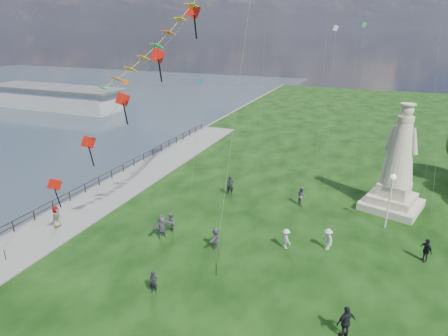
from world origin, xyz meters
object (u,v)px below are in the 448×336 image
at_px(statue, 397,171).
at_px(pier_pavilion, 55,97).
at_px(person_6, 230,186).
at_px(person_10, 57,218).
at_px(person_2, 286,239).
at_px(person_5, 162,226).
at_px(person_1, 171,223).
at_px(person_9, 426,250).
at_px(person_8, 328,239).
at_px(person_7, 301,196).
at_px(person_11, 216,238).
at_px(lamppost, 391,190).
at_px(person_0, 153,282).
at_px(person_3, 346,322).

bearing_deg(statue, pier_pavilion, 175.60).
height_order(person_6, person_10, person_6).
relative_size(person_2, person_6, 0.81).
height_order(statue, person_5, statue).
bearing_deg(person_1, person_5, -61.54).
bearing_deg(statue, person_9, -58.97).
relative_size(person_2, person_8, 0.94).
bearing_deg(statue, person_7, -146.10).
bearing_deg(person_11, lamppost, 119.99).
relative_size(pier_pavilion, person_11, 17.63).
distance_m(lamppost, person_7, 7.68).
height_order(statue, person_0, statue).
height_order(person_0, person_8, person_8).
bearing_deg(person_8, person_1, -117.25).
height_order(person_7, person_11, person_7).
bearing_deg(person_8, person_0, -83.24).
bearing_deg(person_5, person_3, -77.49).
height_order(pier_pavilion, lamppost, lamppost).
xyz_separation_m(pier_pavilion, person_3, (60.67, -41.15, -0.90)).
xyz_separation_m(person_1, person_8, (11.66, 2.12, 0.03)).
bearing_deg(person_5, person_6, 20.20).
bearing_deg(person_9, person_1, -115.57).
xyz_separation_m(person_2, person_7, (-0.40, 7.60, 0.09)).
height_order(lamppost, person_0, lamppost).
distance_m(statue, person_1, 19.65).
xyz_separation_m(person_2, person_8, (2.80, 1.00, 0.05)).
bearing_deg(person_10, person_1, -87.19).
xyz_separation_m(person_7, person_8, (3.20, -6.59, -0.04)).
distance_m(person_1, person_9, 18.32).
distance_m(lamppost, person_0, 19.08).
relative_size(lamppost, person_8, 2.81).
bearing_deg(person_3, person_0, -37.48).
xyz_separation_m(pier_pavilion, person_11, (51.20, -36.07, -0.99)).
relative_size(person_1, person_8, 0.96).
relative_size(person_3, person_11, 1.11).
bearing_deg(lamppost, person_2, -138.19).
bearing_deg(person_6, lamppost, -28.49).
bearing_deg(person_10, person_9, -92.48).
bearing_deg(statue, person_3, -81.36).
relative_size(person_0, person_9, 0.85).
bearing_deg(lamppost, pier_pavilion, 155.81).
bearing_deg(person_7, statue, -112.05).
xyz_separation_m(person_3, person_7, (-5.19, 14.64, -0.08)).
height_order(person_0, person_1, person_1).
height_order(person_5, person_10, person_5).
bearing_deg(person_5, pier_pavilion, 84.53).
distance_m(person_5, person_6, 9.39).
relative_size(pier_pavilion, person_8, 18.33).
bearing_deg(person_2, person_6, -5.57).
height_order(person_8, person_11, person_11).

